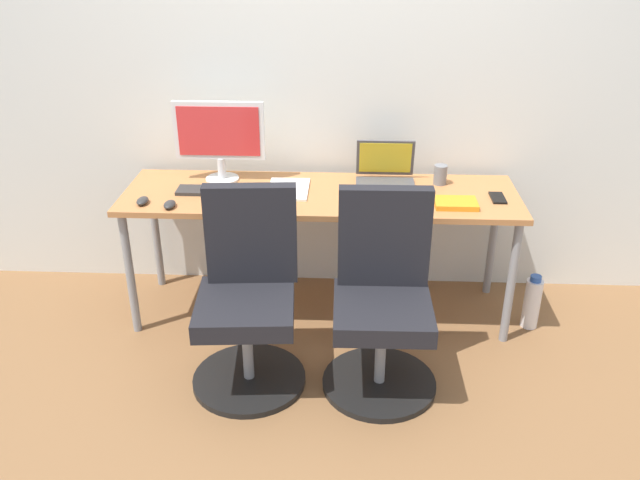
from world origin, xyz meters
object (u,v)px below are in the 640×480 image
Objects in this scene: water_bottle_on_floor at (532,303)px; desktop_monitor at (219,136)px; office_chair_right at (382,303)px; office_chair_left at (248,299)px; coffee_mug at (275,198)px; open_laptop at (385,174)px.

desktop_monitor reaches higher than water_bottle_on_floor.
office_chair_left is at bearing -179.98° from office_chair_right.
water_bottle_on_floor is at bearing 30.40° from office_chair_right.
coffee_mug is at bearing -47.25° from desktop_monitor.
office_chair_right is at bearing -92.20° from open_laptop.
coffee_mug is at bearing 142.93° from office_chair_right.
office_chair_right is at bearing -41.36° from desktop_monitor.
office_chair_left is 3.03× the size of water_bottle_on_floor.
water_bottle_on_floor is 0.65× the size of desktop_monitor.
office_chair_left is at bearing -102.81° from coffee_mug.
office_chair_left is 10.22× the size of coffee_mug.
coffee_mug is at bearing -148.91° from open_laptop.
office_chair_right is (0.62, 0.00, 0.00)m from office_chair_left.
office_chair_right is 1.96× the size of desktop_monitor.
coffee_mug is (-1.36, -0.09, 0.62)m from water_bottle_on_floor.
desktop_monitor is at bearing 178.74° from open_laptop.
open_laptop is 0.65m from coffee_mug.
desktop_monitor is at bearing 107.47° from office_chair_left.
office_chair_left is at bearing -161.39° from water_bottle_on_floor.
office_chair_right is 3.03× the size of water_bottle_on_floor.
desktop_monitor is at bearing 138.64° from office_chair_right.
office_chair_left is 1.55m from water_bottle_on_floor.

